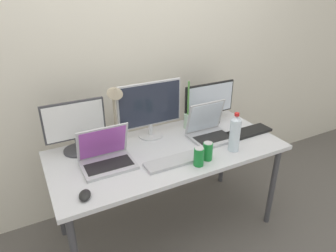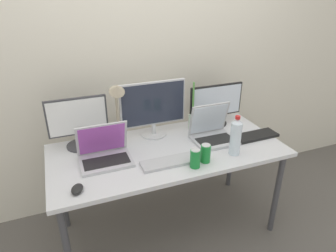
# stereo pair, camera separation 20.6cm
# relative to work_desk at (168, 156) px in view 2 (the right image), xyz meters

# --- Properties ---
(ground_plane) EXTENTS (16.00, 16.00, 0.00)m
(ground_plane) POSITION_rel_work_desk_xyz_m (0.00, 0.00, -0.68)
(ground_plane) COLOR #5B5651
(wall_back) EXTENTS (7.00, 0.08, 2.60)m
(wall_back) POSITION_rel_work_desk_xyz_m (0.00, 0.59, 0.62)
(wall_back) COLOR silver
(wall_back) RESTS_ON ground
(work_desk) EXTENTS (1.65, 0.76, 0.74)m
(work_desk) POSITION_rel_work_desk_xyz_m (0.00, 0.00, 0.00)
(work_desk) COLOR #424247
(work_desk) RESTS_ON ground
(monitor_left) EXTENTS (0.41, 0.21, 0.37)m
(monitor_left) POSITION_rel_work_desk_xyz_m (-0.57, 0.26, 0.26)
(monitor_left) COLOR #38383D
(monitor_left) RESTS_ON work_desk
(monitor_center) EXTENTS (0.50, 0.19, 0.43)m
(monitor_center) POSITION_rel_work_desk_xyz_m (-0.02, 0.24, 0.30)
(monitor_center) COLOR silver
(monitor_center) RESTS_ON work_desk
(monitor_right) EXTENTS (0.46, 0.20, 0.34)m
(monitor_right) POSITION_rel_work_desk_xyz_m (0.52, 0.26, 0.24)
(monitor_right) COLOR black
(monitor_right) RESTS_ON work_desk
(laptop_silver) EXTENTS (0.34, 0.25, 0.26)m
(laptop_silver) POSITION_rel_work_desk_xyz_m (-0.45, 0.01, 0.12)
(laptop_silver) COLOR #B7B7BC
(laptop_silver) RESTS_ON work_desk
(laptop_secondary) EXTENTS (0.31, 0.26, 0.27)m
(laptop_secondary) POSITION_rel_work_desk_xyz_m (0.36, 0.02, 0.12)
(laptop_secondary) COLOR #B7B7BC
(laptop_secondary) RESTS_ON work_desk
(keyboard_main) EXTENTS (0.38, 0.13, 0.02)m
(keyboard_main) POSITION_rel_work_desk_xyz_m (-0.06, -0.18, 0.07)
(keyboard_main) COLOR #B2B2B7
(keyboard_main) RESTS_ON work_desk
(keyboard_aux) EXTENTS (0.39, 0.14, 0.02)m
(keyboard_aux) POSITION_rel_work_desk_xyz_m (0.68, -0.07, 0.07)
(keyboard_aux) COLOR black
(keyboard_aux) RESTS_ON work_desk
(mouse_by_keyboard) EXTENTS (0.09, 0.11, 0.03)m
(mouse_by_keyboard) POSITION_rel_work_desk_xyz_m (-0.66, -0.27, 0.08)
(mouse_by_keyboard) COLOR black
(mouse_by_keyboard) RESTS_ON work_desk
(water_bottle) EXTENTS (0.07, 0.07, 0.28)m
(water_bottle) POSITION_rel_work_desk_xyz_m (0.40, -0.23, 0.19)
(water_bottle) COLOR silver
(water_bottle) RESTS_ON work_desk
(soda_can_near_keyboard) EXTENTS (0.07, 0.07, 0.13)m
(soda_can_near_keyboard) POSITION_rel_work_desk_xyz_m (0.08, -0.28, 0.12)
(soda_can_near_keyboard) COLOR #197F33
(soda_can_near_keyboard) RESTS_ON work_desk
(soda_can_by_laptop) EXTENTS (0.07, 0.07, 0.13)m
(soda_can_by_laptop) POSITION_rel_work_desk_xyz_m (0.17, -0.25, 0.12)
(soda_can_by_laptop) COLOR #197F33
(soda_can_by_laptop) RESTS_ON work_desk
(bamboo_vase) EXTENTS (0.07, 0.07, 0.39)m
(bamboo_vase) POSITION_rel_work_desk_xyz_m (0.30, 0.23, 0.14)
(bamboo_vase) COLOR #B2D1B7
(bamboo_vase) RESTS_ON work_desk
(desk_lamp) EXTENTS (0.11, 0.18, 0.48)m
(desk_lamp) POSITION_rel_work_desk_xyz_m (-0.30, 0.21, 0.39)
(desk_lamp) COLOR tan
(desk_lamp) RESTS_ON work_desk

